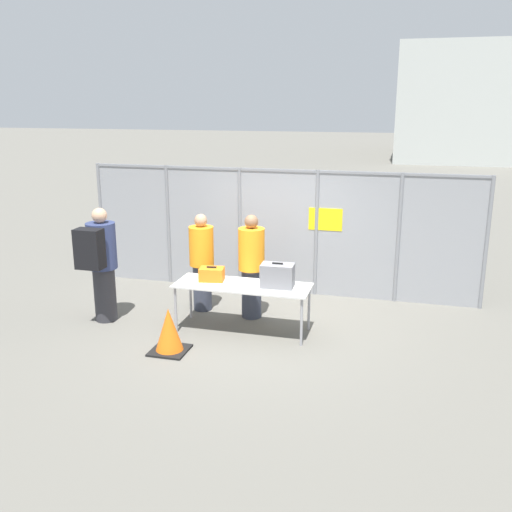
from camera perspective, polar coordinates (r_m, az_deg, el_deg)
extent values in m
plane|color=#605E56|center=(9.01, -0.65, -7.23)|extent=(120.00, 120.00, 0.00)
cylinder|color=gray|center=(11.74, -15.18, 3.38)|extent=(0.07, 0.07, 2.28)
cylinder|color=gray|center=(11.09, -8.74, 3.07)|extent=(0.07, 0.07, 2.28)
cylinder|color=gray|center=(10.61, -1.62, 2.69)|extent=(0.07, 0.07, 2.28)
cylinder|color=gray|center=(10.29, 6.05, 2.22)|extent=(0.07, 0.07, 2.28)
cylinder|color=gray|center=(10.18, 14.04, 1.70)|extent=(0.07, 0.07, 2.28)
cylinder|color=gray|center=(10.26, 22.05, 1.14)|extent=(0.07, 0.07, 2.28)
cube|color=gray|center=(10.43, 2.16, 2.46)|extent=(7.17, 0.01, 2.28)
cube|color=gray|center=(10.24, 2.22, 8.55)|extent=(7.17, 0.04, 0.04)
cube|color=yellow|center=(10.20, 6.95, 3.66)|extent=(0.60, 0.01, 0.40)
cube|color=silver|center=(8.66, -1.36, -2.96)|extent=(2.07, 0.74, 0.02)
cylinder|color=#99999E|center=(8.82, -8.04, -5.35)|extent=(0.04, 0.04, 0.73)
cylinder|color=#99999E|center=(8.29, 4.57, -6.62)|extent=(0.04, 0.04, 0.73)
cylinder|color=#99999E|center=(9.36, -6.55, -4.07)|extent=(0.04, 0.04, 0.73)
cylinder|color=#99999E|center=(8.86, 5.32, -5.17)|extent=(0.04, 0.04, 0.73)
cube|color=orange|center=(8.85, -4.45, -1.82)|extent=(0.41, 0.33, 0.20)
cube|color=black|center=(8.82, -4.46, -1.12)|extent=(0.15, 0.05, 0.02)
cube|color=slate|center=(8.51, 2.16, -1.97)|extent=(0.50, 0.32, 0.35)
cube|color=black|center=(8.45, 2.17, -0.75)|extent=(0.16, 0.03, 0.02)
cylinder|color=#2D2D33|center=(9.51, -14.85, -3.70)|extent=(0.35, 0.35, 0.88)
cylinder|color=navy|center=(9.29, -15.18, 1.00)|extent=(0.46, 0.46, 0.73)
sphere|color=tan|center=(9.19, -15.39, 3.93)|extent=(0.24, 0.24, 0.24)
cube|color=black|center=(8.99, -16.32, 0.69)|extent=(0.41, 0.25, 0.61)
cylinder|color=#383D4C|center=(9.34, -0.45, -3.74)|extent=(0.32, 0.32, 0.81)
cylinder|color=orange|center=(9.13, -0.46, 0.70)|extent=(0.42, 0.42, 0.68)
sphere|color=brown|center=(9.03, -0.47, 3.46)|extent=(0.22, 0.22, 0.22)
cylinder|color=#383D4C|center=(9.72, -5.38, -3.12)|extent=(0.31, 0.31, 0.79)
cylinder|color=orange|center=(9.52, -5.48, 1.00)|extent=(0.41, 0.41, 0.66)
sphere|color=#A57A5B|center=(9.42, -5.55, 3.56)|extent=(0.21, 0.21, 0.21)
cube|color=#4C6B47|center=(12.76, 8.71, 1.30)|extent=(2.65, 1.40, 0.49)
sphere|color=black|center=(12.12, 6.09, 0.10)|extent=(0.60, 0.60, 0.60)
sphere|color=black|center=(13.58, 7.12, 1.72)|extent=(0.60, 0.60, 0.60)
cylinder|color=#59595B|center=(13.12, 0.90, 0.97)|extent=(0.93, 0.06, 0.06)
cube|color=#B2B7B2|center=(39.86, 22.98, 13.89)|extent=(11.97, 12.35, 6.68)
cube|color=black|center=(8.31, -8.62, -9.30)|extent=(0.52, 0.52, 0.03)
cone|color=orange|center=(8.19, -8.70, -7.35)|extent=(0.41, 0.41, 0.64)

